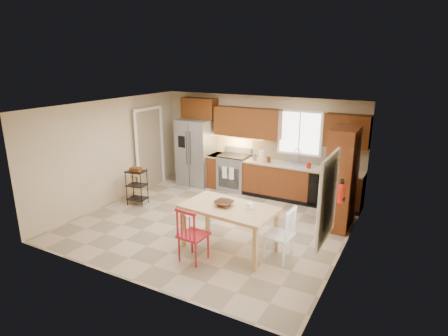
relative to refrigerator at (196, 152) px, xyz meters
name	(u,v)px	position (x,y,z in m)	size (l,w,h in m)	color
floor	(210,223)	(1.70, -2.12, -0.91)	(5.50, 5.50, 0.00)	tan
ceiling	(209,106)	(1.70, -2.12, 1.59)	(5.50, 5.00, 0.02)	silver
wall_back	(258,144)	(1.70, 0.38, 0.34)	(5.50, 0.02, 2.50)	#CCB793
wall_front	(125,209)	(1.70, -4.62, 0.34)	(5.50, 0.02, 2.50)	#CCB793
wall_left	(111,152)	(-1.05, -2.12, 0.34)	(0.02, 5.00, 2.50)	#CCB793
wall_right	(347,189)	(4.45, -2.12, 0.34)	(0.02, 5.00, 2.50)	#CCB793
refrigerator	(196,152)	(0.00, 0.00, 0.00)	(0.92, 0.75, 1.82)	gray
range_stove	(234,173)	(1.15, 0.06, -0.45)	(0.76, 0.63, 0.92)	gray
base_cabinet_narrow	(216,170)	(0.60, 0.08, -0.46)	(0.30, 0.60, 0.90)	maroon
base_cabinet_run	(301,184)	(2.99, 0.08, -0.46)	(2.92, 0.60, 0.90)	maroon
dishwasher	(321,191)	(3.55, -0.22, -0.46)	(0.60, 0.02, 0.78)	black
backsplash	(306,152)	(2.99, 0.36, 0.27)	(2.92, 0.03, 0.55)	beige
upper_over_fridge	(199,108)	(0.00, 0.20, 1.19)	(1.00, 0.35, 0.55)	#5D2B0F
upper_left_block	(247,122)	(1.45, 0.20, 0.92)	(1.80, 0.35, 0.75)	#5D2B0F
upper_right_block	(347,131)	(3.95, 0.20, 0.92)	(1.00, 0.35, 0.75)	#5D2B0F
window_back	(300,133)	(2.80, 0.35, 0.74)	(1.12, 0.04, 1.12)	white
sink	(294,167)	(2.80, 0.08, -0.05)	(0.62, 0.46, 0.16)	gray
undercab_glow	(236,136)	(1.15, 0.17, 0.52)	(1.60, 0.30, 0.01)	#FFBF66
soap_bottle	(309,164)	(3.18, -0.02, 0.09)	(0.09, 0.09, 0.19)	#B8190C
paper_towel	(262,156)	(1.95, 0.03, 0.13)	(0.12, 0.12, 0.28)	white
canister_steel	(254,157)	(1.75, 0.03, 0.08)	(0.11, 0.11, 0.18)	gray
canister_wood	(269,160)	(2.15, 0.00, 0.06)	(0.10, 0.10, 0.14)	#4D2714
pantry	(342,178)	(4.13, -0.93, 0.14)	(0.50, 0.95, 2.10)	maroon
fire_extinguisher	(341,193)	(4.33, -1.98, 0.19)	(0.12, 0.12, 0.36)	#B8190C
window_right	(328,198)	(4.38, -3.27, 0.54)	(0.04, 1.02, 1.32)	white
doorway	(149,149)	(-0.97, -0.82, 0.14)	(0.04, 0.95, 2.10)	#8C7A59
dining_table	(229,228)	(2.57, -2.92, -0.50)	(1.69, 0.95, 0.82)	tan
chair_red	(193,234)	(2.22, -3.57, -0.41)	(0.47, 0.47, 0.99)	maroon
chair_white	(279,234)	(3.52, -2.87, -0.41)	(0.47, 0.47, 0.99)	white
table_bowl	(224,206)	(2.46, -2.92, -0.07)	(0.34, 0.34, 0.08)	#4D2714
table_jar	(250,207)	(2.94, -2.82, -0.04)	(0.13, 0.13, 0.16)	white
bar_stool	(136,185)	(-0.75, -1.67, -0.60)	(0.30, 0.30, 0.63)	tan
utility_cart	(137,187)	(-0.41, -2.02, -0.47)	(0.44, 0.34, 0.88)	black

